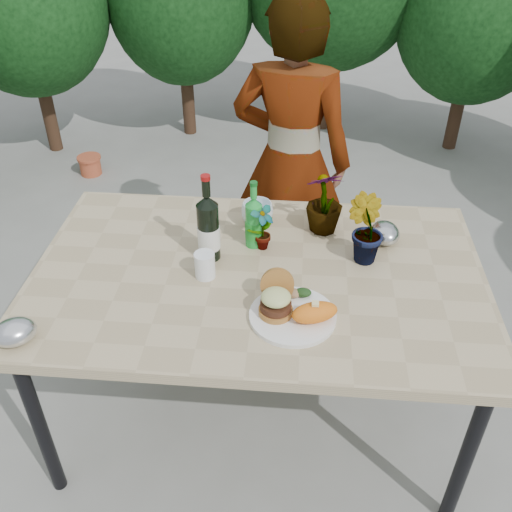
# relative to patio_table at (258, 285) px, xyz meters

# --- Properties ---
(ground) EXTENTS (80.00, 80.00, 0.00)m
(ground) POSITION_rel_patio_table_xyz_m (0.00, 0.00, -0.69)
(ground) COLOR slate
(ground) RESTS_ON ground
(patio_table) EXTENTS (1.60, 1.00, 0.75)m
(patio_table) POSITION_rel_patio_table_xyz_m (0.00, 0.00, 0.00)
(patio_table) COLOR tan
(patio_table) RESTS_ON ground
(shrub_hedge) EXTENTS (6.86, 5.07, 2.02)m
(shrub_hedge) POSITION_rel_patio_table_xyz_m (0.03, 1.59, 0.40)
(shrub_hedge) COLOR #382316
(shrub_hedge) RESTS_ON ground
(dinner_plate) EXTENTS (0.28, 0.28, 0.01)m
(dinner_plate) POSITION_rel_patio_table_xyz_m (0.13, -0.23, 0.06)
(dinner_plate) COLOR white
(dinner_plate) RESTS_ON patio_table
(burger_stack) EXTENTS (0.11, 0.16, 0.11)m
(burger_stack) POSITION_rel_patio_table_xyz_m (0.08, -0.21, 0.12)
(burger_stack) COLOR #B7722D
(burger_stack) RESTS_ON dinner_plate
(sweet_potato) EXTENTS (0.17, 0.12, 0.06)m
(sweet_potato) POSITION_rel_patio_table_xyz_m (0.20, -0.25, 0.10)
(sweet_potato) COLOR orange
(sweet_potato) RESTS_ON dinner_plate
(grilled_veg) EXTENTS (0.08, 0.05, 0.03)m
(grilled_veg) POSITION_rel_patio_table_xyz_m (0.15, -0.13, 0.09)
(grilled_veg) COLOR olive
(grilled_veg) RESTS_ON dinner_plate
(wine_bottle) EXTENTS (0.08, 0.08, 0.34)m
(wine_bottle) POSITION_rel_patio_table_xyz_m (-0.18, 0.08, 0.18)
(wine_bottle) COLOR black
(wine_bottle) RESTS_ON patio_table
(sparkling_water) EXTENTS (0.06, 0.06, 0.27)m
(sparkling_water) POSITION_rel_patio_table_xyz_m (-0.03, 0.17, 0.16)
(sparkling_water) COLOR green
(sparkling_water) RESTS_ON patio_table
(plastic_cup) EXTENTS (0.07, 0.07, 0.09)m
(plastic_cup) POSITION_rel_patio_table_xyz_m (-0.18, -0.04, 0.10)
(plastic_cup) COLOR white
(plastic_cup) RESTS_ON patio_table
(seedling_left) EXTENTS (0.12, 0.12, 0.19)m
(seedling_left) POSITION_rel_patio_table_xyz_m (0.00, 0.15, 0.15)
(seedling_left) COLOR #27551D
(seedling_left) RESTS_ON patio_table
(seedling_mid) EXTENTS (0.18, 0.18, 0.25)m
(seedling_mid) POSITION_rel_patio_table_xyz_m (0.37, 0.11, 0.18)
(seedling_mid) COLOR #25521C
(seedling_mid) RESTS_ON patio_table
(seedling_right) EXTENTS (0.18, 0.18, 0.25)m
(seedling_right) POSITION_rel_patio_table_xyz_m (0.23, 0.29, 0.18)
(seedling_right) COLOR #2A5C1F
(seedling_right) RESTS_ON patio_table
(blue_bowl) EXTENTS (0.16, 0.16, 0.10)m
(blue_bowl) POSITION_rel_patio_table_xyz_m (-0.03, 0.31, 0.11)
(blue_bowl) COLOR white
(blue_bowl) RESTS_ON patio_table
(foil_packet_left) EXTENTS (0.17, 0.16, 0.08)m
(foil_packet_left) POSITION_rel_patio_table_xyz_m (-0.70, -0.41, 0.10)
(foil_packet_left) COLOR silver
(foil_packet_left) RESTS_ON patio_table
(foil_packet_right) EXTENTS (0.13, 0.15, 0.08)m
(foil_packet_right) POSITION_rel_patio_table_xyz_m (0.46, 0.23, 0.10)
(foil_packet_right) COLOR #ACAEB3
(foil_packet_right) RESTS_ON patio_table
(person) EXTENTS (0.62, 0.46, 1.54)m
(person) POSITION_rel_patio_table_xyz_m (0.09, 0.82, 0.08)
(person) COLOR #8D5A46
(person) RESTS_ON ground
(terracotta_pot) EXTENTS (0.17, 0.17, 0.14)m
(terracotta_pot) POSITION_rel_patio_table_xyz_m (-1.39, 2.02, -0.62)
(terracotta_pot) COLOR #BA4F2F
(terracotta_pot) RESTS_ON ground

